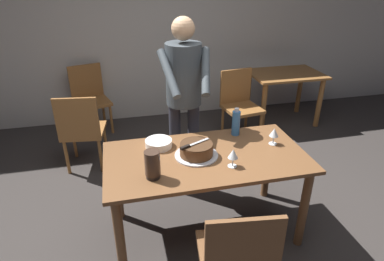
# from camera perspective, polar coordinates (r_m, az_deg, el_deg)

# --- Properties ---
(ground_plane) EXTENTS (14.00, 14.00, 0.00)m
(ground_plane) POSITION_cam_1_polar(r_m,az_deg,el_deg) (3.07, 2.18, -16.49)
(ground_plane) COLOR #383330
(back_wall) EXTENTS (10.00, 0.12, 2.70)m
(back_wall) POSITION_cam_1_polar(r_m,az_deg,el_deg) (4.90, -6.04, 17.63)
(back_wall) COLOR beige
(back_wall) RESTS_ON ground_plane
(main_dining_table) EXTENTS (1.58, 0.83, 0.75)m
(main_dining_table) POSITION_cam_1_polar(r_m,az_deg,el_deg) (2.67, 2.41, -6.46)
(main_dining_table) COLOR brown
(main_dining_table) RESTS_ON ground_plane
(cake_on_platter) EXTENTS (0.34, 0.34, 0.11)m
(cake_on_platter) POSITION_cam_1_polar(r_m,az_deg,el_deg) (2.58, 0.76, -3.40)
(cake_on_platter) COLOR silver
(cake_on_platter) RESTS_ON main_dining_table
(cake_knife) EXTENTS (0.25, 0.14, 0.02)m
(cake_knife) POSITION_cam_1_polar(r_m,az_deg,el_deg) (2.51, -0.50, -2.63)
(cake_knife) COLOR silver
(cake_knife) RESTS_ON cake_on_platter
(plate_stack) EXTENTS (0.22, 0.22, 0.06)m
(plate_stack) POSITION_cam_1_polar(r_m,az_deg,el_deg) (2.74, -5.74, -2.21)
(plate_stack) COLOR white
(plate_stack) RESTS_ON main_dining_table
(wine_glass_near) EXTENTS (0.08, 0.08, 0.14)m
(wine_glass_near) POSITION_cam_1_polar(r_m,az_deg,el_deg) (2.82, 13.91, -0.40)
(wine_glass_near) COLOR silver
(wine_glass_near) RESTS_ON main_dining_table
(wine_glass_far) EXTENTS (0.08, 0.08, 0.14)m
(wine_glass_far) POSITION_cam_1_polar(r_m,az_deg,el_deg) (2.45, 7.06, -4.07)
(wine_glass_far) COLOR silver
(wine_glass_far) RESTS_ON main_dining_table
(water_bottle) EXTENTS (0.07, 0.07, 0.25)m
(water_bottle) POSITION_cam_1_polar(r_m,az_deg,el_deg) (2.91, 7.55, 1.35)
(water_bottle) COLOR #387AC6
(water_bottle) RESTS_ON main_dining_table
(hurricane_lamp) EXTENTS (0.11, 0.11, 0.21)m
(hurricane_lamp) POSITION_cam_1_polar(r_m,az_deg,el_deg) (2.32, -6.80, -5.82)
(hurricane_lamp) COLOR black
(hurricane_lamp) RESTS_ON main_dining_table
(person_cutting_cake) EXTENTS (0.47, 0.56, 1.72)m
(person_cutting_cake) POSITION_cam_1_polar(r_m,az_deg,el_deg) (3.02, -1.39, 6.82)
(person_cutting_cake) COLOR #2D2D38
(person_cutting_cake) RESTS_ON ground_plane
(chair_near_side) EXTENTS (0.49, 0.49, 0.90)m
(chair_near_side) POSITION_cam_1_polar(r_m,az_deg,el_deg) (2.19, 7.68, -20.71)
(chair_near_side) COLOR brown
(chair_near_side) RESTS_ON ground_plane
(background_table) EXTENTS (1.00, 0.70, 0.74)m
(background_table) POSITION_cam_1_polar(r_m,az_deg,el_deg) (4.95, 15.59, 7.69)
(background_table) COLOR #9E6633
(background_table) RESTS_ON ground_plane
(background_chair_0) EXTENTS (0.50, 0.50, 0.90)m
(background_chair_0) POSITION_cam_1_polar(r_m,az_deg,el_deg) (4.39, 8.18, 4.81)
(background_chair_0) COLOR #9E6633
(background_chair_0) RESTS_ON ground_plane
(background_chair_1) EXTENTS (0.50, 0.50, 0.90)m
(background_chair_1) POSITION_cam_1_polar(r_m,az_deg,el_deg) (3.81, -18.37, 0.25)
(background_chair_1) COLOR #9E6633
(background_chair_1) RESTS_ON ground_plane
(background_chair_2) EXTENTS (0.55, 0.55, 0.90)m
(background_chair_2) POSITION_cam_1_polar(r_m,az_deg,el_deg) (4.76, -17.08, 5.64)
(background_chair_2) COLOR #9E6633
(background_chair_2) RESTS_ON ground_plane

